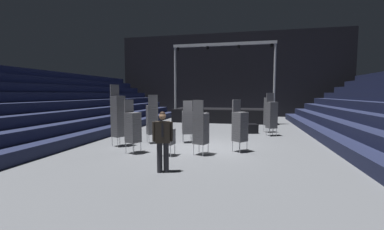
# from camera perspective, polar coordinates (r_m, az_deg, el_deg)

# --- Properties ---
(ground_plane) EXTENTS (22.00, 30.00, 0.10)m
(ground_plane) POSITION_cam_1_polar(r_m,az_deg,el_deg) (10.44, 2.17, -7.52)
(ground_plane) COLOR #515459
(arena_end_wall) EXTENTS (22.00, 0.30, 8.00)m
(arena_end_wall) POSITION_cam_1_polar(r_m,az_deg,el_deg) (25.16, 8.46, 8.96)
(arena_end_wall) COLOR black
(arena_end_wall) RESTS_ON ground_plane
(bleacher_bank_left) EXTENTS (6.00, 24.00, 3.60)m
(bleacher_bank_left) POSITION_cam_1_polar(r_m,az_deg,el_deg) (14.78, -29.18, 2.75)
(bleacher_bank_left) COLOR #191E38
(bleacher_bank_left) RESTS_ON ground_plane
(stage_riser) EXTENTS (7.68, 2.95, 5.81)m
(stage_riser) POSITION_cam_1_polar(r_m,az_deg,el_deg) (19.84, 7.22, 0.26)
(stage_riser) COLOR black
(stage_riser) RESTS_ON ground_plane
(man_with_tie) EXTENTS (0.57, 0.34, 1.70)m
(man_with_tie) POSITION_cam_1_polar(r_m,az_deg,el_deg) (7.03, -6.63, -5.24)
(man_with_tie) COLOR black
(man_with_tie) RESTS_ON ground_plane
(chair_stack_front_left) EXTENTS (0.61, 0.61, 2.14)m
(chair_stack_front_left) POSITION_cam_1_polar(r_m,az_deg,el_deg) (11.23, -8.99, -0.92)
(chair_stack_front_left) COLOR #B2B5BA
(chair_stack_front_left) RESTS_ON ground_plane
(chair_stack_front_right) EXTENTS (0.59, 0.59, 2.22)m
(chair_stack_front_right) POSITION_cam_1_polar(r_m,az_deg,el_deg) (13.65, 17.53, 0.12)
(chair_stack_front_right) COLOR #B2B5BA
(chair_stack_front_right) RESTS_ON ground_plane
(chair_stack_mid_left) EXTENTS (0.62, 0.62, 1.96)m
(chair_stack_mid_left) POSITION_cam_1_polar(r_m,az_deg,el_deg) (9.63, 10.74, -2.40)
(chair_stack_mid_left) COLOR #B2B5BA
(chair_stack_mid_left) RESTS_ON ground_plane
(chair_stack_mid_right) EXTENTS (0.60, 0.60, 1.96)m
(chair_stack_mid_right) POSITION_cam_1_polar(r_m,az_deg,el_deg) (14.86, 16.96, 0.01)
(chair_stack_mid_right) COLOR #B2B5BA
(chair_stack_mid_right) RESTS_ON ground_plane
(chair_stack_mid_centre) EXTENTS (0.57, 0.57, 1.96)m
(chair_stack_mid_centre) POSITION_cam_1_polar(r_m,az_deg,el_deg) (9.48, -13.21, -2.57)
(chair_stack_mid_centre) COLOR #B2B5BA
(chair_stack_mid_centre) RESTS_ON ground_plane
(chair_stack_rear_left) EXTENTS (0.56, 0.56, 1.96)m
(chair_stack_rear_left) POSITION_cam_1_polar(r_m,az_deg,el_deg) (8.99, 2.01, -2.84)
(chair_stack_rear_left) COLOR #B2B5BA
(chair_stack_rear_left) RESTS_ON ground_plane
(chair_stack_rear_right) EXTENTS (0.58, 0.58, 2.56)m
(chair_stack_rear_right) POSITION_cam_1_polar(r_m,az_deg,el_deg) (10.87, -16.35, -0.13)
(chair_stack_rear_right) COLOR #B2B5BA
(chair_stack_rear_right) RESTS_ON ground_plane
(chair_stack_rear_centre) EXTENTS (0.56, 0.56, 1.88)m
(chair_stack_rear_centre) POSITION_cam_1_polar(r_m,az_deg,el_deg) (11.22, -1.07, -1.50)
(chair_stack_rear_centre) COLOR #B2B5BA
(chair_stack_rear_centre) RESTS_ON ground_plane
(equipment_road_case) EXTENTS (1.04, 0.84, 0.51)m
(equipment_road_case) POSITION_cam_1_polar(r_m,az_deg,el_deg) (14.34, 12.70, -3.00)
(equipment_road_case) COLOR black
(equipment_road_case) RESTS_ON ground_plane
(loose_chair_near_man) EXTENTS (0.49, 0.49, 0.95)m
(loose_chair_near_man) POSITION_cam_1_polar(r_m,az_deg,el_deg) (8.97, -5.09, -5.79)
(loose_chair_near_man) COLOR #B2B5BA
(loose_chair_near_man) RESTS_ON ground_plane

